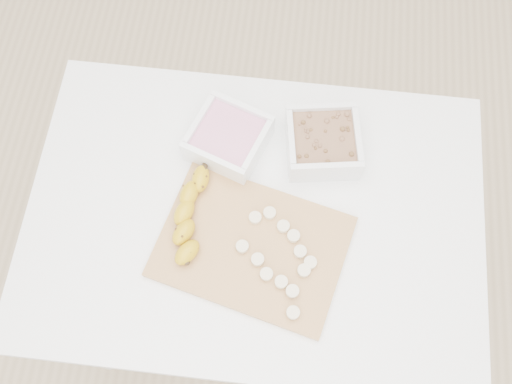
# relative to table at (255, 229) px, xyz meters

# --- Properties ---
(ground) EXTENTS (3.50, 3.50, 0.00)m
(ground) POSITION_rel_table_xyz_m (0.00, 0.00, -0.65)
(ground) COLOR #C6AD89
(ground) RESTS_ON ground
(table) EXTENTS (1.00, 0.70, 0.75)m
(table) POSITION_rel_table_xyz_m (0.00, 0.00, 0.00)
(table) COLOR white
(table) RESTS_ON ground
(bowl_yogurt) EXTENTS (0.20, 0.20, 0.07)m
(bowl_yogurt) POSITION_rel_table_xyz_m (-0.08, 0.16, 0.13)
(bowl_yogurt) COLOR white
(bowl_yogurt) RESTS_ON table
(bowl_granola) EXTENTS (0.18, 0.18, 0.07)m
(bowl_granola) POSITION_rel_table_xyz_m (0.13, 0.17, 0.13)
(bowl_granola) COLOR white
(bowl_granola) RESTS_ON table
(cutting_board) EXTENTS (0.44, 0.36, 0.01)m
(cutting_board) POSITION_rel_table_xyz_m (0.00, -0.07, 0.10)
(cutting_board) COLOR tan
(cutting_board) RESTS_ON table
(banana) EXTENTS (0.10, 0.23, 0.04)m
(banana) POSITION_rel_table_xyz_m (-0.13, -0.03, 0.13)
(banana) COLOR #C29710
(banana) RESTS_ON cutting_board
(banana_slices) EXTENTS (0.17, 0.23, 0.02)m
(banana_slices) POSITION_rel_table_xyz_m (0.07, -0.09, 0.12)
(banana_slices) COLOR beige
(banana_slices) RESTS_ON cutting_board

